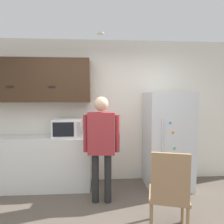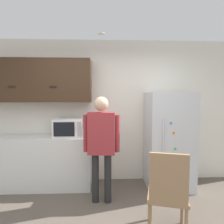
{
  "view_description": "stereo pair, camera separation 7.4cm",
  "coord_description": "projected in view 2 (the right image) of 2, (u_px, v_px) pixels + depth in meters",
  "views": [
    {
      "loc": [
        -0.06,
        -1.98,
        1.65
      ],
      "look_at": [
        0.14,
        1.02,
        1.41
      ],
      "focal_mm": 32.0,
      "sensor_mm": 36.0,
      "label": 1
    },
    {
      "loc": [
        0.02,
        -1.98,
        1.65
      ],
      "look_at": [
        0.14,
        1.02,
        1.41
      ],
      "focal_mm": 32.0,
      "sensor_mm": 36.0,
      "label": 2
    }
  ],
  "objects": [
    {
      "name": "back_wall",
      "position": [
        103.0,
        111.0,
        3.88
      ],
      "size": [
        6.0,
        0.06,
        2.7
      ],
      "color": "silver",
      "rests_on": "ground_plane"
    },
    {
      "name": "person",
      "position": [
        101.0,
        139.0,
        3.04
      ],
      "size": [
        0.55,
        0.25,
        1.64
      ],
      "rotation": [
        0.0,
        0.0,
        -0.07
      ],
      "color": "black",
      "rests_on": "ground_plane"
    },
    {
      "name": "microwave",
      "position": [
        69.0,
        127.0,
        3.57
      ],
      "size": [
        0.5,
        0.41,
        0.31
      ],
      "color": "white",
      "rests_on": "counter"
    },
    {
      "name": "ceiling_light",
      "position": [
        101.0,
        33.0,
        3.29
      ],
      "size": [
        0.11,
        0.11,
        0.01
      ],
      "color": "white"
    },
    {
      "name": "refrigerator",
      "position": [
        169.0,
        140.0,
        3.59
      ],
      "size": [
        0.78,
        0.72,
        1.71
      ],
      "color": "silver",
      "rests_on": "ground_plane"
    },
    {
      "name": "chair",
      "position": [
        168.0,
        191.0,
        2.29
      ],
      "size": [
        0.56,
        0.56,
        1.03
      ],
      "rotation": [
        0.0,
        0.0,
        2.87
      ],
      "color": "#997551",
      "rests_on": "ground_plane"
    },
    {
      "name": "counter",
      "position": [
        36.0,
        162.0,
        3.59
      ],
      "size": [
        1.98,
        0.55,
        0.93
      ],
      "color": "silver",
      "rests_on": "ground_plane"
    },
    {
      "name": "upper_cabinets",
      "position": [
        36.0,
        81.0,
        3.59
      ],
      "size": [
        1.98,
        0.35,
        0.77
      ],
      "color": "#3D2819"
    }
  ]
}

